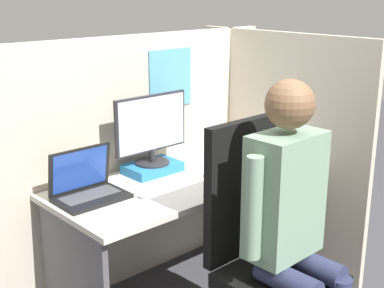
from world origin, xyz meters
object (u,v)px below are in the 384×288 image
Objects in this scene: paper_box at (152,168)px; laptop at (88,189)px; monitor at (151,128)px; person at (293,213)px; carrot_toy at (217,176)px; stapler at (244,147)px; office_chair at (262,247)px.

laptop is at bearing -169.52° from paper_box.
monitor is 0.35× the size of person.
carrot_toy is at bearing -62.25° from monitor.
carrot_toy is at bearing -152.62° from stapler.
laptop reaches higher than paper_box.
paper_box is 0.49m from laptop.
laptop is 1.03m from person.
paper_box is 2.34× the size of stapler.
monitor is at bearing 10.80° from laptop.
monitor is at bearing 87.80° from person.
stapler is (0.68, -0.09, -0.23)m from monitor.
monitor is 0.94m from office_chair.
monitor reaches higher than laptop.
monitor reaches higher than carrot_toy.
person reaches higher than carrot_toy.
monitor is 1.38× the size of laptop.
monitor is 3.04× the size of carrot_toy.
person is (-0.72, -0.93, 0.06)m from stapler.
office_chair is (-0.22, -0.51, -0.16)m from carrot_toy.
stapler is at bearing 0.30° from laptop.
stapler is at bearing -7.18° from monitor.
monitor is at bearing 117.75° from carrot_toy.
stapler is 1.06m from office_chair.
stapler is 1.18m from person.
laptop is 1.15m from stapler.
person is at bearing -64.69° from laptop.
stapler is at bearing -6.95° from paper_box.
stapler is 0.10× the size of person.
laptop is at bearing -169.20° from monitor.
person is at bearing -92.21° from paper_box.
paper_box is 1.98× the size of carrot_toy.
monitor is 1.03m from person.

